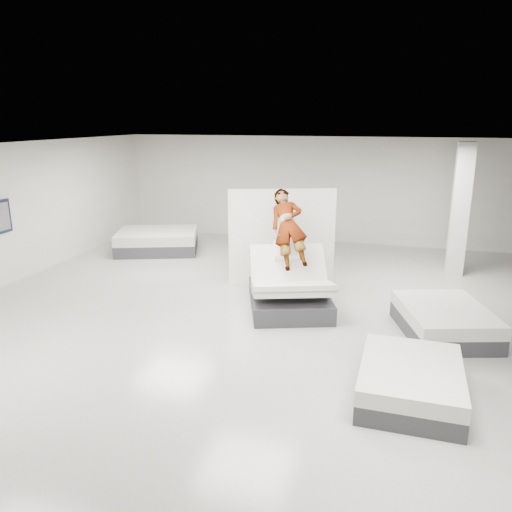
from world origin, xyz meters
name	(u,v)px	position (x,y,z in m)	size (l,w,h in m)	color
room	(245,242)	(0.00, 0.00, 1.60)	(14.00, 14.04, 3.20)	#B1AFA7
hero_bed	(289,290)	(0.59, 1.05, 0.40)	(2.12, 2.43, 1.29)	#323236
person	(288,242)	(0.49, 1.36, 1.31)	(0.67, 0.44, 1.83)	slate
remote	(301,258)	(0.81, 1.10, 1.07)	(0.05, 0.14, 0.03)	black
divider_panel	(282,237)	(0.07, 2.57, 1.10)	(2.43, 0.11, 2.21)	white
flat_bed_right_far	(444,321)	(3.51, 0.60, 0.26)	(1.89, 2.20, 0.51)	#323236
flat_bed_right_near	(411,382)	(2.92, -1.76, 0.25)	(1.37, 1.81, 0.49)	#323236
flat_bed_left_far	(158,241)	(-4.03, 4.37, 0.31)	(2.66, 2.33, 0.61)	#323236
column	(460,210)	(4.00, 4.50, 1.60)	(0.40, 0.40, 3.20)	silver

